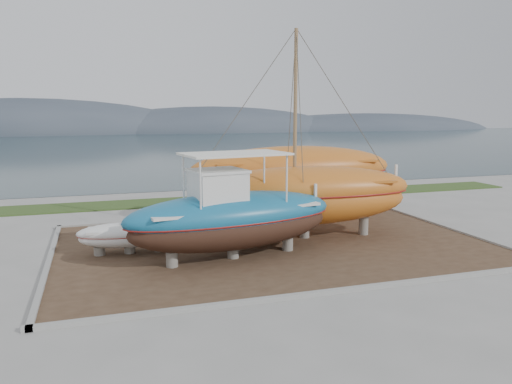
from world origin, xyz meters
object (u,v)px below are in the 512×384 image
object	(u,v)px
orange_sailboat	(306,137)
blue_caique	(233,206)
white_dinghy	(129,238)
orange_bare_hull	(294,182)

from	to	relation	value
orange_sailboat	blue_caique	bearing A→B (deg)	-146.11
white_dinghy	blue_caique	bearing A→B (deg)	-24.00
blue_caique	white_dinghy	world-z (taller)	blue_caique
white_dinghy	orange_sailboat	bearing A→B (deg)	4.20
blue_caique	orange_sailboat	distance (m)	5.11
white_dinghy	orange_bare_hull	xyz separation A→B (m)	(9.01, 4.63, 1.25)
blue_caique	orange_sailboat	size ratio (longest dim) A/B	0.86
blue_caique	orange_sailboat	xyz separation A→B (m)	(3.93, 2.09, 2.52)
white_dinghy	orange_sailboat	distance (m)	8.69
orange_sailboat	orange_bare_hull	distance (m)	5.42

